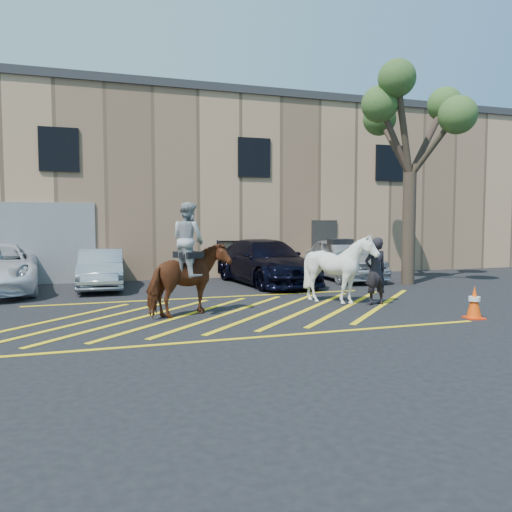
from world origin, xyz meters
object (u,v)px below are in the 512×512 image
object	(u,v)px
handler	(375,271)
traffic_cone	(474,302)
car_silver_sedan	(101,269)
mounted_bay	(188,270)
car_blue_suv	(266,262)
car_white_suv	(342,258)
saddled_white	(340,269)
tree	(411,116)

from	to	relation	value
handler	traffic_cone	distance (m)	2.61
car_silver_sedan	traffic_cone	bearing A→B (deg)	-42.56
mounted_bay	traffic_cone	distance (m)	6.42
car_blue_suv	car_white_suv	bearing A→B (deg)	1.29
handler	saddled_white	size ratio (longest dim) A/B	0.95
handler	mounted_bay	world-z (taller)	mounted_bay
car_blue_suv	saddled_white	distance (m)	4.56
car_white_suv	saddled_white	world-z (taller)	saddled_white
car_white_suv	tree	distance (m)	5.51
saddled_white	car_blue_suv	bearing A→B (deg)	95.88
car_blue_suv	car_white_suv	distance (m)	3.21
car_white_suv	handler	distance (m)	5.70
mounted_bay	traffic_cone	xyz separation A→B (m)	(5.97, -2.27, -0.68)
handler	mounted_bay	size ratio (longest dim) A/B	0.67
car_white_suv	mounted_bay	distance (m)	8.67
car_blue_suv	traffic_cone	distance (m)	7.63
handler	mounted_bay	bearing A→B (deg)	-3.76
handler	car_white_suv	bearing A→B (deg)	-113.65
car_blue_suv	mounted_bay	bearing A→B (deg)	-132.54
car_white_suv	traffic_cone	size ratio (longest dim) A/B	6.23
car_blue_suv	tree	bearing A→B (deg)	-25.52
mounted_bay	tree	size ratio (longest dim) A/B	0.35
handler	car_silver_sedan	bearing A→B (deg)	-43.13
car_blue_suv	traffic_cone	world-z (taller)	car_blue_suv
mounted_bay	traffic_cone	bearing A→B (deg)	-20.84
car_silver_sedan	traffic_cone	xyz separation A→B (m)	(7.79, -7.72, -0.27)
car_white_suv	saddled_white	size ratio (longest dim) A/B	2.49
mounted_bay	tree	world-z (taller)	tree
car_blue_suv	car_silver_sedan	bearing A→B (deg)	168.31
handler	traffic_cone	world-z (taller)	handler
car_blue_suv	car_white_suv	xyz separation A→B (m)	(3.18, 0.45, 0.01)
car_blue_suv	saddled_white	xyz separation A→B (m)	(0.47, -4.53, 0.16)
car_silver_sedan	mounted_bay	xyz separation A→B (m)	(1.82, -5.44, 0.41)
car_silver_sedan	tree	xyz separation A→B (m)	(10.03, -2.05, 5.06)
saddled_white	handler	bearing A→B (deg)	-25.66
saddled_white	tree	size ratio (longest dim) A/B	0.25
saddled_white	traffic_cone	xyz separation A→B (m)	(1.91, -2.71, -0.55)
car_white_suv	tree	bearing A→B (deg)	-52.77
mounted_bay	tree	xyz separation A→B (m)	(8.21, 3.40, 4.65)
car_silver_sedan	saddled_white	distance (m)	7.73
tree	traffic_cone	bearing A→B (deg)	-111.53
car_silver_sedan	tree	bearing A→B (deg)	-9.38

